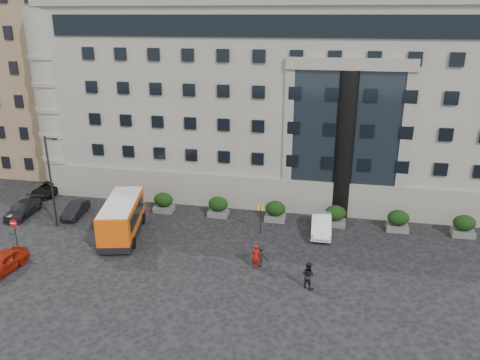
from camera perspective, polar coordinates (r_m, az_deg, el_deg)
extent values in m
plane|color=black|center=(36.31, -7.50, -9.10)|extent=(120.00, 120.00, 0.00)
cube|color=gray|center=(52.93, 6.07, 10.41)|extent=(44.00, 24.00, 18.00)
cylinder|color=black|center=(41.80, 12.61, 4.08)|extent=(1.80, 1.80, 13.00)
cube|color=#81644B|center=(61.38, -23.80, 11.09)|extent=(14.00, 14.00, 20.00)
cube|color=#7E6549|center=(78.08, -18.25, 13.97)|extent=(13.00, 13.00, 22.00)
cube|color=#5D5D5B|center=(44.06, -9.26, -3.50)|extent=(1.80, 1.20, 0.50)
ellipsoid|color=black|center=(43.72, -9.32, -2.39)|extent=(1.80, 1.26, 1.34)
cube|color=#5D5D5B|center=(42.61, -2.67, -4.08)|extent=(1.80, 1.20, 0.50)
ellipsoid|color=black|center=(42.25, -2.69, -2.93)|extent=(1.80, 1.26, 1.34)
cube|color=#5D5D5B|center=(41.75, 4.30, -4.63)|extent=(1.80, 1.20, 0.50)
ellipsoid|color=black|center=(41.38, 4.34, -3.47)|extent=(1.80, 1.26, 1.34)
cube|color=#5D5D5B|center=(41.53, 11.47, -5.12)|extent=(1.80, 1.20, 0.50)
ellipsoid|color=black|center=(41.16, 11.55, -3.96)|extent=(1.80, 1.26, 1.34)
cube|color=#5D5D5B|center=(41.96, 18.60, -5.54)|extent=(1.80, 1.20, 0.50)
ellipsoid|color=black|center=(41.59, 18.74, -4.39)|extent=(1.80, 1.26, 1.34)
cube|color=#5D5D5B|center=(43.02, 25.50, -5.86)|extent=(1.80, 1.20, 0.50)
ellipsoid|color=black|center=(42.66, 25.68, -4.74)|extent=(1.80, 1.26, 1.34)
cylinder|color=#262628|center=(42.28, -22.03, -0.28)|extent=(0.16, 0.16, 8.00)
cylinder|color=#262628|center=(40.98, -22.18, 4.75)|extent=(0.90, 0.12, 0.12)
cube|color=black|center=(40.75, -21.64, 4.66)|extent=(0.35, 0.18, 0.14)
cylinder|color=#262628|center=(38.91, 2.50, -4.85)|extent=(0.08, 0.08, 2.50)
cube|color=yellow|center=(38.49, 2.53, -3.42)|extent=(0.50, 0.06, 0.45)
cylinder|color=#262628|center=(40.88, -25.68, -5.88)|extent=(0.08, 0.08, 2.20)
cylinder|color=red|center=(40.49, -25.91, -4.76)|extent=(0.64, 0.05, 0.64)
cube|color=white|center=(40.46, -25.95, -4.78)|extent=(0.45, 0.04, 0.10)
cube|color=#E7520A|center=(39.52, -14.20, -4.23)|extent=(4.06, 7.62, 2.45)
cube|color=black|center=(40.06, -14.04, -5.97)|extent=(4.11, 7.67, 0.55)
cube|color=black|center=(39.42, -14.23, -3.91)|extent=(3.76, 6.08, 1.09)
cube|color=silver|center=(39.07, -14.34, -2.66)|extent=(3.86, 7.24, 0.18)
cylinder|color=black|center=(38.33, -16.57, -7.43)|extent=(0.48, 0.94, 0.90)
cylinder|color=black|center=(37.77, -12.89, -7.50)|extent=(0.48, 0.94, 0.90)
cylinder|color=black|center=(42.39, -15.07, -4.61)|extent=(0.48, 0.94, 0.90)
cylinder|color=black|center=(41.88, -11.75, -4.63)|extent=(0.48, 0.94, 0.90)
cube|color=maroon|center=(52.02, -15.21, 1.19)|extent=(2.50, 3.70, 2.47)
cube|color=maroon|center=(50.07, -16.61, -0.14)|extent=(2.27, 1.72, 1.68)
cube|color=black|center=(49.40, -17.05, -0.03)|extent=(1.88, 0.24, 0.79)
cylinder|color=black|center=(50.94, -17.52, -0.77)|extent=(0.31, 0.85, 0.83)
cylinder|color=black|center=(49.84, -15.40, -1.00)|extent=(0.31, 0.85, 0.83)
cylinder|color=black|center=(53.55, -15.70, 0.40)|extent=(0.31, 0.85, 0.83)
cylinder|color=black|center=(52.50, -13.65, 0.20)|extent=(0.31, 0.85, 0.83)
imported|color=#9C1E0B|center=(37.57, -27.06, -8.99)|extent=(2.02, 4.33, 1.43)
imported|color=black|center=(44.98, -19.41, -3.41)|extent=(1.71, 3.87, 1.24)
imported|color=black|center=(46.88, -24.95, -3.20)|extent=(2.07, 4.53, 1.28)
imported|color=black|center=(51.37, -22.23, -0.92)|extent=(2.15, 4.51, 1.24)
imported|color=white|center=(39.76, 9.87, -5.36)|extent=(1.76, 4.67, 1.52)
imported|color=maroon|center=(33.88, 1.95, -9.30)|extent=(0.72, 0.49, 1.94)
imported|color=black|center=(32.04, 8.29, -11.39)|extent=(1.15, 1.06, 1.89)
imported|color=black|center=(34.19, 2.48, -9.19)|extent=(1.25, 0.88, 1.76)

